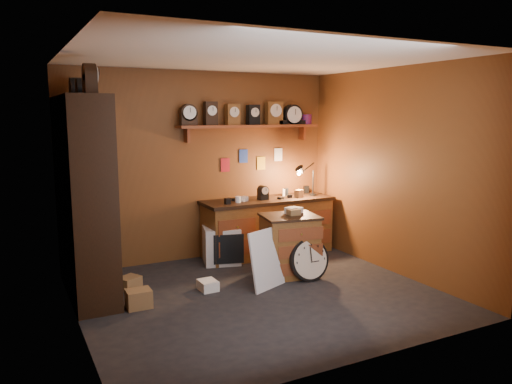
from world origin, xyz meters
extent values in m
plane|color=black|center=(0.00, 0.00, 0.00)|extent=(4.00, 4.00, 0.00)
cube|color=brown|center=(0.00, 1.80, 1.35)|extent=(4.00, 0.02, 2.70)
cube|color=brown|center=(0.00, -1.80, 1.35)|extent=(4.00, 0.02, 2.70)
cube|color=brown|center=(-2.00, 0.00, 1.35)|extent=(0.02, 3.60, 2.70)
cube|color=brown|center=(2.00, 0.00, 1.35)|extent=(0.02, 3.60, 2.70)
cube|color=beige|center=(0.00, 0.00, 2.70)|extent=(4.00, 3.60, 0.02)
cube|color=brown|center=(0.70, 1.65, 1.92)|extent=(2.20, 0.30, 0.04)
cube|color=brown|center=(-0.25, 1.72, 1.80)|extent=(0.04, 0.16, 0.20)
cube|color=brown|center=(1.65, 1.72, 1.80)|extent=(0.04, 0.16, 0.20)
cylinder|color=#B21419|center=(1.68, 1.65, 2.02)|extent=(0.16, 0.16, 0.15)
cube|color=maroon|center=(0.15, 1.79, 1.35)|extent=(0.14, 0.01, 0.20)
cube|color=navy|center=(0.45, 1.79, 1.47)|extent=(0.14, 0.01, 0.20)
cube|color=gold|center=(0.75, 1.79, 1.35)|extent=(0.14, 0.01, 0.20)
cube|color=silver|center=(1.05, 1.79, 1.47)|extent=(0.14, 0.01, 0.20)
cube|color=black|center=(-1.98, 0.98, 1.15)|extent=(0.03, 1.60, 2.30)
cube|color=black|center=(-1.75, 0.20, 1.15)|extent=(0.45, 0.03, 2.30)
cube|color=black|center=(-1.75, 1.76, 1.15)|extent=(0.45, 0.03, 2.30)
cube|color=black|center=(-1.75, 0.98, 0.05)|extent=(0.43, 1.54, 0.03)
cube|color=black|center=(-1.75, 0.98, 0.55)|extent=(0.43, 1.54, 0.03)
cube|color=black|center=(-1.75, 0.98, 1.00)|extent=(0.43, 1.54, 0.03)
cube|color=black|center=(-1.75, 0.98, 1.45)|extent=(0.43, 1.54, 0.03)
cube|color=black|center=(-1.75, 0.98, 1.90)|extent=(0.43, 1.54, 0.03)
cube|color=black|center=(-1.75, 0.98, 2.28)|extent=(0.43, 1.54, 0.03)
cube|color=brown|center=(0.91, 1.48, 0.40)|extent=(1.94, 0.60, 0.80)
cube|color=black|center=(0.91, 1.48, 0.82)|extent=(2.00, 0.66, 0.05)
cube|color=brown|center=(0.91, 1.18, 0.40)|extent=(1.86, 0.02, 0.52)
cylinder|color=black|center=(1.68, 1.43, 0.86)|extent=(0.12, 0.12, 0.02)
cylinder|color=black|center=(1.68, 1.43, 1.05)|extent=(0.02, 0.02, 0.38)
cylinder|color=black|center=(1.56, 1.40, 1.29)|extent=(0.27, 0.09, 0.14)
cone|color=black|center=(1.42, 1.37, 1.25)|extent=(0.18, 0.14, 0.18)
cube|color=brown|center=(0.70, 0.49, 0.38)|extent=(0.75, 0.66, 0.77)
cube|color=black|center=(0.70, 0.49, 0.78)|extent=(0.79, 0.70, 0.03)
cube|color=brown|center=(0.70, 0.21, 0.38)|extent=(0.59, 0.12, 0.65)
cylinder|color=black|center=(0.81, 0.18, 0.27)|extent=(0.55, 0.17, 0.55)
cylinder|color=beige|center=(0.81, 0.15, 0.28)|extent=(0.48, 0.11, 0.47)
cube|color=black|center=(0.81, 0.14, 0.35)|extent=(0.01, 0.04, 0.18)
cube|color=black|center=(0.87, 0.14, 0.25)|extent=(0.12, 0.01, 0.01)
cube|color=silver|center=(0.20, 0.19, 0.00)|extent=(0.57, 0.36, 0.73)
cube|color=silver|center=(0.12, 1.40, 0.26)|extent=(0.61, 0.61, 0.51)
cube|color=black|center=(0.12, 1.14, 0.26)|extent=(0.41, 0.13, 0.41)
cube|color=olive|center=(-1.31, 0.90, 0.08)|extent=(0.32, 0.30, 0.15)
cube|color=white|center=(-0.48, 0.43, 0.06)|extent=(0.21, 0.25, 0.12)
cube|color=olive|center=(-1.35, 0.27, 0.10)|extent=(0.27, 0.23, 0.20)
camera|label=1|loc=(-2.58, -4.95, 2.10)|focal=35.00mm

